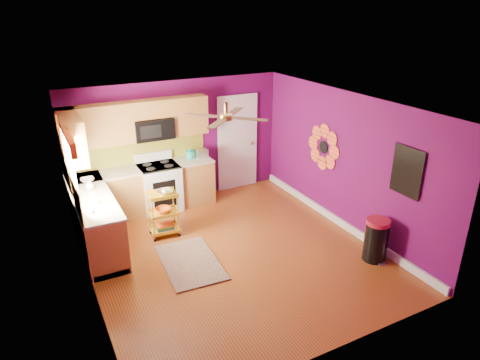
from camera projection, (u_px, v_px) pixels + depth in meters
ground at (233, 253)px, 7.17m from camera, size 5.00×5.00×0.00m
room_envelope at (234, 161)px, 6.56m from camera, size 4.54×5.04×2.52m
lower_cabinets at (124, 204)px, 7.92m from camera, size 2.81×2.31×0.94m
electric_range at (160, 187)px, 8.53m from camera, size 0.76×0.66×1.13m
upper_cabinetry at (117, 127)px, 7.74m from camera, size 2.80×2.30×1.26m
left_window at (69, 157)px, 6.42m from camera, size 0.08×1.35×1.08m
panel_door at (237, 144)px, 9.38m from camera, size 0.95×0.11×2.15m
right_wall_art at (358, 157)px, 7.29m from camera, size 0.04×2.74×1.04m
ceiling_fan at (226, 117)px, 6.46m from camera, size 1.01×1.01×0.26m
shag_rug at (190, 262)px, 6.89m from camera, size 0.94×1.44×0.02m
rolling_cart at (164, 212)px, 7.55m from camera, size 0.52×0.40×0.90m
trash_can at (376, 240)px, 6.86m from camera, size 0.44×0.45×0.72m
teal_kettle at (190, 154)px, 8.72m from camera, size 0.18×0.18×0.21m
toaster at (202, 154)px, 8.74m from camera, size 0.22×0.15×0.18m
soap_bottle_a at (94, 199)px, 6.71m from camera, size 0.08×0.08×0.18m
soap_bottle_b at (90, 185)px, 7.25m from camera, size 0.14×0.14×0.17m
counter_dish at (87, 180)px, 7.59m from camera, size 0.24×0.24×0.06m
counter_cup at (91, 210)px, 6.45m from camera, size 0.12×0.12×0.09m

